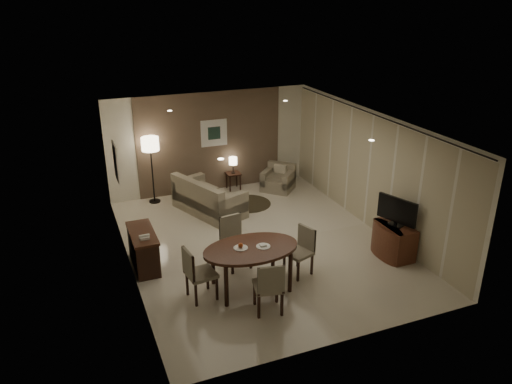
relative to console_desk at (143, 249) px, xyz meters
name	(u,v)px	position (x,y,z in m)	size (l,w,h in m)	color
room_shell	(253,180)	(2.49, 0.40, 0.98)	(5.50, 7.00, 2.70)	beige
taupe_accent	(210,142)	(2.49, 3.48, 0.98)	(3.96, 0.03, 2.70)	brown
curtain_wall	(369,172)	(5.17, 0.00, 0.95)	(0.08, 6.70, 2.58)	#BEB694
curtain_rod	(374,114)	(5.17, 0.00, 2.27)	(0.03, 0.03, 6.80)	black
art_back_frame	(214,133)	(2.59, 3.46, 1.23)	(0.72, 0.03, 0.72)	silver
art_back_canvas	(214,133)	(2.59, 3.44, 1.23)	(0.34, 0.01, 0.34)	#1D3429
art_left_frame	(116,162)	(-0.23, 1.20, 1.48)	(0.03, 0.60, 0.80)	silver
art_left_canvas	(117,162)	(-0.21, 1.20, 1.48)	(0.01, 0.46, 0.64)	gray
downlight_nl	(221,159)	(1.09, -1.80, 2.31)	(0.10, 0.10, 0.01)	white
downlight_nr	(371,140)	(3.89, -1.80, 2.31)	(0.10, 0.10, 0.01)	white
downlight_fl	(170,111)	(1.09, 1.80, 2.31)	(0.10, 0.10, 0.01)	white
downlight_fr	(285,101)	(3.89, 1.80, 2.31)	(0.10, 0.10, 0.01)	white
console_desk	(143,249)	(0.00, 0.00, 0.00)	(0.48, 1.20, 0.75)	#482417
telephone	(144,237)	(0.00, -0.30, 0.43)	(0.20, 0.14, 0.09)	white
tv_cabinet	(394,240)	(4.89, -1.50, -0.03)	(0.48, 0.90, 0.70)	#5B2F1B
flat_tv	(397,211)	(4.87, -1.50, 0.65)	(0.06, 0.88, 0.60)	black
dining_table	(251,268)	(1.70, -1.52, 0.04)	(1.78, 1.11, 0.83)	#482417
chair_near	(268,285)	(1.71, -2.29, 0.12)	(0.48, 0.48, 0.99)	gray
chair_far	(236,243)	(1.71, -0.71, 0.14)	(0.50, 0.50, 1.03)	gray
chair_left	(201,273)	(0.76, -1.49, 0.13)	(0.49, 0.49, 1.00)	gray
chair_right	(298,252)	(2.72, -1.41, 0.10)	(0.46, 0.46, 0.95)	gray
plate_a	(241,248)	(1.52, -1.47, 0.47)	(0.26, 0.26, 0.02)	white
plate_b	(263,246)	(1.92, -1.57, 0.47)	(0.26, 0.26, 0.02)	white
fruit_apple	(241,245)	(1.52, -1.47, 0.52)	(0.09, 0.09, 0.09)	#A03912
napkin	(263,245)	(1.92, -1.57, 0.49)	(0.12, 0.08, 0.03)	white
round_rug	(248,204)	(3.04, 2.14, -0.37)	(1.19, 1.19, 0.01)	#393020
sofa	(209,195)	(1.98, 2.04, 0.07)	(0.94, 1.88, 0.88)	gray
armchair	(278,178)	(4.16, 2.74, -0.02)	(0.79, 0.75, 0.70)	gray
side_table	(233,181)	(3.04, 3.25, -0.14)	(0.37, 0.37, 0.47)	black
table_lamp	(233,164)	(3.04, 3.25, 0.35)	(0.22, 0.22, 0.50)	#FFEAC1
floor_lamp	(152,170)	(0.83, 3.18, 0.50)	(0.44, 0.44, 1.74)	#FFE5B7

